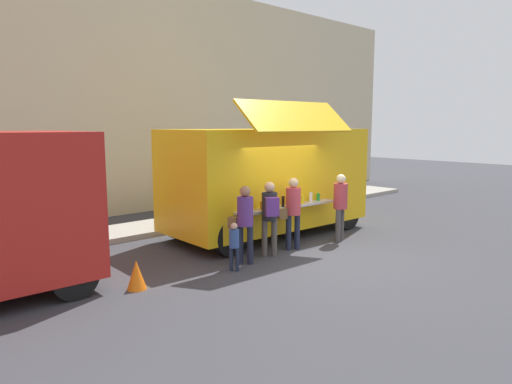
# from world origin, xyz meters

# --- Properties ---
(ground_plane) EXTENTS (60.00, 60.00, 0.00)m
(ground_plane) POSITION_xyz_m (0.00, 0.00, 0.00)
(ground_plane) COLOR #38383D
(curb_strip) EXTENTS (28.00, 1.60, 0.15)m
(curb_strip) POSITION_xyz_m (-3.33, 4.98, 0.07)
(curb_strip) COLOR #9E998E
(curb_strip) RESTS_ON ground
(building_behind) EXTENTS (32.00, 2.40, 7.94)m
(building_behind) POSITION_xyz_m (-2.33, 8.88, 3.97)
(building_behind) COLOR #C5B796
(building_behind) RESTS_ON ground
(food_truck_main) EXTENTS (5.77, 3.39, 3.58)m
(food_truck_main) POSITION_xyz_m (0.68, 2.36, 1.59)
(food_truck_main) COLOR yellow
(food_truck_main) RESTS_ON ground
(traffic_cone_orange) EXTENTS (0.36, 0.36, 0.55)m
(traffic_cone_orange) POSITION_xyz_m (-4.18, 0.84, 0.28)
(traffic_cone_orange) COLOR orange
(traffic_cone_orange) RESTS_ON ground
(trash_bin) EXTENTS (0.60, 0.60, 0.89)m
(trash_bin) POSITION_xyz_m (4.61, 4.68, 0.44)
(trash_bin) COLOR #2E5C39
(trash_bin) RESTS_ON ground
(customer_front_ordering) EXTENTS (0.57, 0.39, 1.76)m
(customer_front_ordering) POSITION_xyz_m (-0.03, 0.78, 1.04)
(customer_front_ordering) COLOR #1E2339
(customer_front_ordering) RESTS_ON ground
(customer_mid_with_backpack) EXTENTS (0.49, 0.56, 1.73)m
(customer_mid_with_backpack) POSITION_xyz_m (-0.86, 0.72, 1.06)
(customer_mid_with_backpack) COLOR #4F4742
(customer_mid_with_backpack) RESTS_ON ground
(customer_rear_waiting) EXTENTS (0.42, 0.54, 1.72)m
(customer_rear_waiting) POSITION_xyz_m (-1.64, 0.71, 1.02)
(customer_rear_waiting) COLOR #1D2336
(customer_rear_waiting) RESTS_ON ground
(customer_extra_browsing) EXTENTS (0.36, 0.36, 1.76)m
(customer_extra_browsing) POSITION_xyz_m (1.50, 0.51, 1.05)
(customer_extra_browsing) COLOR #494343
(customer_extra_browsing) RESTS_ON ground
(child_near_queue) EXTENTS (0.21, 0.21, 1.02)m
(child_near_queue) POSITION_xyz_m (-2.15, 0.46, 0.61)
(child_near_queue) COLOR #1C243A
(child_near_queue) RESTS_ON ground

